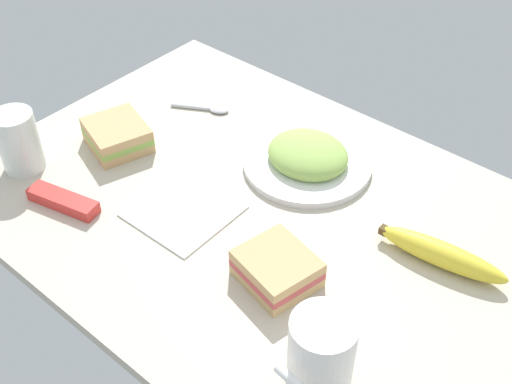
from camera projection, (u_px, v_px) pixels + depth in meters
tabletop at (256, 211)px, 101.68cm from camera, size 90.00×64.00×2.00cm
plate_of_food at (309, 159)px, 107.24cm from camera, size 21.49×21.49×4.97cm
coffee_mug_black at (321, 352)px, 74.64cm from camera, size 7.87×10.05×10.43cm
sandwich_main at (277, 269)px, 88.39cm from camera, size 11.73×10.97×4.40cm
sandwich_side at (117, 135)px, 111.25cm from camera, size 12.72×12.06×4.40cm
glass_of_milk at (19, 144)px, 105.36cm from camera, size 6.75×6.75×10.47cm
banana at (442, 254)px, 90.92cm from camera, size 18.98×6.15×3.66cm
spoon at (209, 109)px, 120.50cm from camera, size 10.34×6.84×0.80cm
snack_bar at (63, 201)px, 100.50cm from camera, size 12.33×5.85×2.00cm
paper_napkin at (184, 211)px, 100.07cm from camera, size 14.61×14.61×0.30cm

